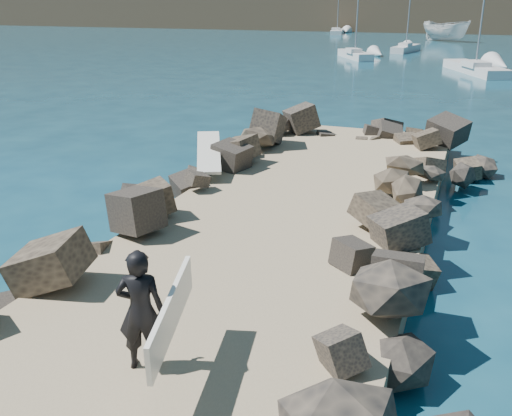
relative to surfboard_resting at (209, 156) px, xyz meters
The scene contains 11 objects.
ground 5.06m from the surfboard_resting, 48.97° to the right, with size 800.00×800.00×0.00m, color #0F384C.
jetty 6.63m from the surfboard_resting, 60.46° to the right, with size 6.00×26.00×0.60m, color #8C7759.
riprap_left 5.28m from the surfboard_resting, 86.17° to the right, with size 2.60×22.00×1.00m, color black.
riprap_right 8.10m from the surfboard_resting, 40.40° to the right, with size 2.60×22.00×1.00m, color black.
surfboard_resting is the anchor object (origin of this frame).
boat_imported 68.40m from the surfboard_resting, 88.11° to the left, with size 2.68×7.12×2.75m, color silver.
surfer_with_board 9.33m from the surfboard_resting, 69.61° to the right, with size 1.11×2.06×1.70m.
sailboat_c 33.41m from the surfboard_resting, 78.50° to the left, with size 5.14×8.61×10.17m.
sailboat_e 81.95m from the surfboard_resting, 100.74° to the left, with size 3.18×8.22×9.59m.
sailboat_b 49.92m from the surfboard_resting, 90.67° to the left, with size 2.44×6.50×7.74m.
sailboat_a 40.99m from the surfboard_resting, 95.83° to the left, with size 4.51×6.43×7.98m.
Camera 1 is at (3.63, -10.50, 5.23)m, focal length 40.00 mm.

